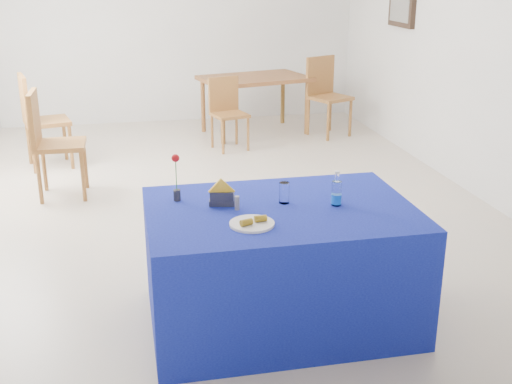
# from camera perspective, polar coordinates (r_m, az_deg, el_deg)

# --- Properties ---
(floor) EXTENTS (7.00, 7.00, 0.00)m
(floor) POSITION_cam_1_polar(r_m,az_deg,el_deg) (6.15, -3.48, -0.79)
(floor) COLOR #C1B3A0
(floor) RESTS_ON ground
(room_shell) EXTENTS (7.00, 7.00, 7.00)m
(room_shell) POSITION_cam_1_polar(r_m,az_deg,el_deg) (5.78, -3.84, 15.68)
(room_shell) COLOR silver
(room_shell) RESTS_ON ground
(picture_frame) EXTENTS (0.06, 0.64, 0.52)m
(picture_frame) POSITION_cam_1_polar(r_m,az_deg,el_deg) (8.03, 12.88, 15.97)
(picture_frame) COLOR black
(picture_frame) RESTS_ON room_shell
(picture_art) EXTENTS (0.02, 0.52, 0.40)m
(picture_art) POSITION_cam_1_polar(r_m,az_deg,el_deg) (8.02, 12.71, 15.97)
(picture_art) COLOR #998C66
(picture_art) RESTS_ON room_shell
(plate) EXTENTS (0.25, 0.25, 0.01)m
(plate) POSITION_cam_1_polar(r_m,az_deg,el_deg) (3.58, -0.37, -2.85)
(plate) COLOR white
(plate) RESTS_ON blue_table
(drinking_glass) EXTENTS (0.06, 0.06, 0.13)m
(drinking_glass) POSITION_cam_1_polar(r_m,az_deg,el_deg) (3.89, 2.52, -0.07)
(drinking_glass) COLOR white
(drinking_glass) RESTS_ON blue_table
(salt_shaker) EXTENTS (0.03, 0.03, 0.08)m
(salt_shaker) POSITION_cam_1_polar(r_m,az_deg,el_deg) (3.79, -1.69, -0.98)
(salt_shaker) COLOR slate
(salt_shaker) RESTS_ON blue_table
(pepper_shaker) EXTENTS (0.03, 0.03, 0.08)m
(pepper_shaker) POSITION_cam_1_polar(r_m,az_deg,el_deg) (3.85, -2.17, -0.65)
(pepper_shaker) COLOR slate
(pepper_shaker) RESTS_ON blue_table
(blue_table) EXTENTS (1.60, 1.10, 0.76)m
(blue_table) POSITION_cam_1_polar(r_m,az_deg,el_deg) (3.99, 2.15, -6.49)
(blue_table) COLOR navy
(blue_table) RESTS_ON floor
(water_bottle) EXTENTS (0.06, 0.06, 0.21)m
(water_bottle) POSITION_cam_1_polar(r_m,az_deg,el_deg) (3.88, 7.17, -0.17)
(water_bottle) COLOR silver
(water_bottle) RESTS_ON blue_table
(napkin_holder) EXTENTS (0.16, 0.09, 0.17)m
(napkin_holder) POSITION_cam_1_polar(r_m,az_deg,el_deg) (3.86, -3.06, -0.51)
(napkin_holder) COLOR #39393E
(napkin_holder) RESTS_ON blue_table
(rose_vase) EXTENTS (0.05, 0.05, 0.30)m
(rose_vase) POSITION_cam_1_polar(r_m,az_deg,el_deg) (3.94, -7.10, 1.20)
(rose_vase) COLOR #27282D
(rose_vase) RESTS_ON blue_table
(oak_table) EXTENTS (1.52, 1.16, 0.76)m
(oak_table) POSITION_cam_1_polar(r_m,az_deg,el_deg) (8.54, -0.12, 9.71)
(oak_table) COLOR brown
(oak_table) RESTS_ON floor
(chair_bg_left) EXTENTS (0.47, 0.47, 0.86)m
(chair_bg_left) POSITION_cam_1_polar(r_m,az_deg,el_deg) (7.85, -2.60, 7.49)
(chair_bg_left) COLOR #9A612C
(chair_bg_left) RESTS_ON floor
(chair_bg_right) EXTENTS (0.60, 0.60, 1.02)m
(chair_bg_right) POSITION_cam_1_polar(r_m,az_deg,el_deg) (8.53, 6.18, 8.97)
(chair_bg_right) COLOR #9A612C
(chair_bg_right) RESTS_ON floor
(chair_win_a) EXTENTS (0.47, 0.47, 1.03)m
(chair_win_a) POSITION_cam_1_polar(r_m,az_deg,el_deg) (6.40, -17.92, 4.69)
(chair_win_a) COLOR #9A612C
(chair_win_a) RESTS_ON floor
(chair_win_b) EXTENTS (0.56, 0.56, 1.03)m
(chair_win_b) POSITION_cam_1_polar(r_m,az_deg,el_deg) (7.41, -18.87, 6.52)
(chair_win_b) COLOR #9A612C
(chair_win_b) RESTS_ON floor
(banana_pieces) EXTENTS (0.16, 0.09, 0.04)m
(banana_pieces) POSITION_cam_1_polar(r_m,az_deg,el_deg) (3.56, -0.21, -2.54)
(banana_pieces) COLOR gold
(banana_pieces) RESTS_ON plate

